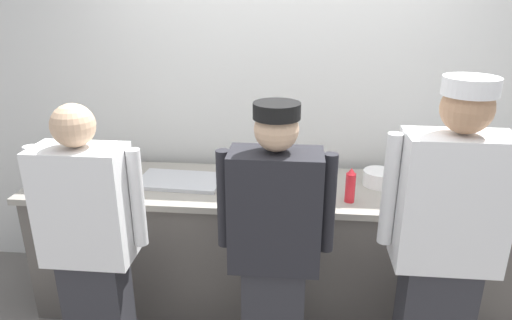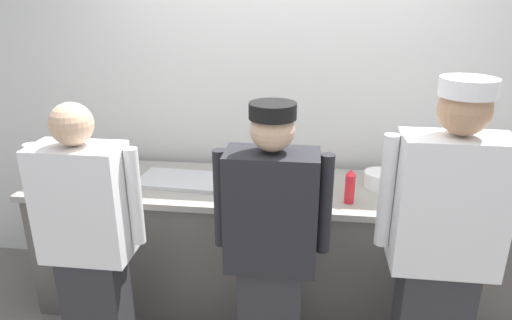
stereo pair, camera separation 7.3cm
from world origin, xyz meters
name	(u,v)px [view 2 (the right image)]	position (x,y,z in m)	size (l,w,h in m)	color
wall_back	(284,105)	(0.00, 0.86, 1.30)	(5.05, 0.10, 2.61)	silver
prep_counter	(277,247)	(0.00, 0.37, 0.45)	(3.22, 0.71, 0.89)	#56514C
chef_near_left	(89,243)	(-0.93, -0.35, 0.83)	(0.59, 0.24, 1.58)	#2D2D33
chef_center	(271,249)	(0.02, -0.32, 0.85)	(0.58, 0.24, 1.60)	#2D2D33
chef_far_right	(442,248)	(0.83, -0.33, 0.93)	(0.62, 0.24, 1.73)	#2D2D33
plate_stack_front	(380,179)	(0.64, 0.46, 0.94)	(0.20, 0.20, 0.10)	white
mixing_bowl_steel	(432,180)	(0.96, 0.44, 0.95)	(0.38, 0.38, 0.13)	#B7BABF
sheet_tray	(181,180)	(-0.64, 0.37, 0.90)	(0.53, 0.31, 0.02)	#B7BABF
squeeze_bottle_primary	(350,187)	(0.43, 0.19, 0.99)	(0.06, 0.06, 0.21)	red
squeeze_bottle_secondary	(118,177)	(-0.99, 0.20, 0.98)	(0.05, 0.05, 0.18)	orange
ramekin_red_sauce	(252,171)	(-0.19, 0.57, 0.91)	(0.09, 0.09, 0.04)	white
ramekin_green_sauce	(304,188)	(0.17, 0.31, 0.91)	(0.10, 0.10, 0.04)	white
ramekin_orange_sauce	(486,199)	(1.23, 0.28, 0.91)	(0.09, 0.09, 0.04)	white
ramekin_yellow_sauce	(89,173)	(-1.28, 0.39, 0.91)	(0.09, 0.09, 0.04)	white
deli_cup	(322,182)	(0.28, 0.38, 0.93)	(0.09, 0.09, 0.08)	white
chefs_knife	(252,189)	(-0.16, 0.30, 0.90)	(0.28, 0.03, 0.02)	#B7BABF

